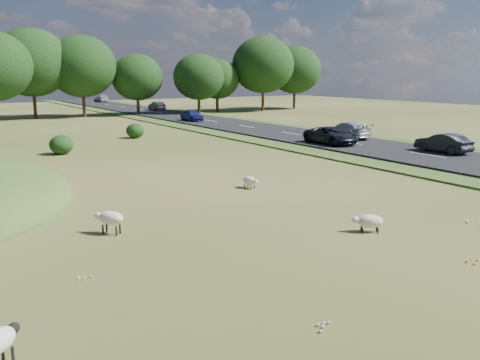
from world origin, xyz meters
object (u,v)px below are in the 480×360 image
Objects in this scene: car_0 at (192,115)px; car_5 at (347,130)px; sheep_1 at (250,181)px; sheep_2 at (369,221)px; car_3 at (443,143)px; sheep_3 at (110,218)px; car_6 at (157,106)px; car_4 at (331,135)px; car_2 at (101,98)px.

car_5 is at bearing -80.62° from car_0.
car_5 is (18.00, 12.29, 0.57)m from sheep_1.
car_0 is (14.59, 44.25, 0.48)m from sheep_2.
sheep_3 is at bearing 13.07° from car_3.
car_6 is at bearing 79.16° from car_0.
car_6 is (0.00, 42.83, -0.07)m from car_5.
car_4 is at bearing 85.19° from car_6.
car_2 is at bearing -90.00° from car_5.
sheep_2 is 0.30× the size of car_6.
sheep_2 reaches higher than sheep_1.
car_4 is 1.00× the size of car_5.
sheep_2 is at bearing 78.74° from car_2.
sheep_2 is 66.67m from car_6.
car_3 is at bearing -115.66° from sheep_3.
car_5 is 1.25× the size of car_6.
car_2 is (26.78, 87.52, 0.31)m from sheep_3.
car_5 is (26.78, 16.39, 0.35)m from sheep_3.
car_0 is 25.28m from car_4.
sheep_2 is 23.94m from car_4.
sheep_1 is 0.27× the size of car_3.
car_2 is 1.12× the size of car_3.
car_4 is at bearing 87.04° from car_2.
car_3 is at bearing -113.06° from sheep_2.
sheep_3 is (-8.78, -4.10, 0.22)m from sheep_1.
car_5 is (3.80, -22.99, 0.05)m from car_0.
car_6 is (18.39, 64.08, 0.46)m from sheep_2.
car_4 reaches higher than sheep_2.
car_5 reaches higher than car_2.
car_0 is at bearing -80.62° from car_5.
car_0 is 20.20m from car_6.
car_3 is 1.06× the size of car_6.
car_6 is at bearing -63.07° from sheep_3.
car_3 reaches higher than car_0.
car_5 reaches higher than car_3.
sheep_3 is 0.30× the size of car_0.
car_5 reaches higher than car_4.
sheep_1 is 57.99m from car_6.
car_0 is (22.98, 39.38, 0.30)m from sheep_3.
sheep_3 is 0.24× the size of car_4.
car_3 reaches higher than car_4.
car_2 is at bearing 87.04° from car_4.
car_6 is (0.00, 53.00, -0.04)m from car_3.
car_6 reaches higher than sheep_3.
car_5 reaches higher than car_0.
car_3 reaches higher than car_2.
car_6 is at bearing 85.19° from car_4.
sheep_3 is 0.30× the size of car_6.
car_4 is (0.00, -25.28, 0.02)m from car_0.
car_6 is at bearing -90.00° from car_3.
sheep_1 is at bearing 77.82° from car_2.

